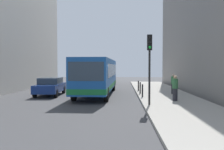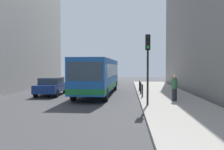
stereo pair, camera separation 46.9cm
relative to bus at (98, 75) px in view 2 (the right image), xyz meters
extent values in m
plane|color=#424244|center=(0.14, -3.94, -1.73)|extent=(80.00, 80.00, 0.00)
cube|color=#ADA89E|center=(5.54, -3.94, -1.65)|extent=(4.40, 40.00, 0.15)
cube|color=#19519E|center=(0.00, -0.11, 0.02)|extent=(2.80, 11.06, 2.50)
cube|color=#197238|center=(0.00, -0.11, -0.93)|extent=(2.82, 11.09, 0.36)
cube|color=#2D3D4C|center=(-0.15, -5.58, 0.37)|extent=(2.26, 0.12, 1.20)
cube|color=#2D3D4C|center=(0.01, 0.39, 0.37)|extent=(2.78, 9.47, 1.00)
cylinder|color=black|center=(1.02, -4.04, -1.23)|extent=(0.31, 1.01, 1.00)
cylinder|color=black|center=(-1.24, -3.97, -1.23)|extent=(0.31, 1.01, 1.00)
cylinder|color=black|center=(1.23, 3.76, -1.23)|extent=(0.31, 1.01, 1.00)
cylinder|color=black|center=(-1.02, 3.82, -1.23)|extent=(0.31, 1.01, 1.00)
cube|color=navy|center=(-3.89, -0.71, -1.09)|extent=(2.02, 4.48, 0.64)
cube|color=#2D3D4C|center=(-3.90, -0.56, -0.51)|extent=(1.72, 2.54, 0.52)
cylinder|color=black|center=(-3.00, -2.17, -1.41)|extent=(0.25, 0.65, 0.64)
cylinder|color=black|center=(-4.64, -2.25, -1.41)|extent=(0.25, 0.65, 0.64)
cylinder|color=black|center=(-3.15, 0.83, -1.41)|extent=(0.25, 0.65, 0.64)
cylinder|color=black|center=(-4.79, 0.75, -1.41)|extent=(0.25, 0.65, 0.64)
cube|color=black|center=(-0.02, 11.59, -1.09)|extent=(1.93, 4.45, 0.64)
cube|color=#2D3D4C|center=(-0.01, 11.74, -0.51)|extent=(1.67, 2.51, 0.52)
cylinder|color=black|center=(0.76, 10.06, -1.41)|extent=(0.24, 0.65, 0.64)
cylinder|color=black|center=(-0.88, 10.11, -1.41)|extent=(0.24, 0.65, 0.64)
cylinder|color=black|center=(0.85, 13.06, -1.41)|extent=(0.24, 0.65, 0.64)
cylinder|color=black|center=(-0.79, 13.11, -1.41)|extent=(0.24, 0.65, 0.64)
cylinder|color=black|center=(3.69, -6.30, 0.02)|extent=(0.12, 0.12, 3.20)
cube|color=black|center=(3.69, -6.30, 2.07)|extent=(0.28, 0.24, 0.90)
sphere|color=black|center=(3.69, -6.43, 2.35)|extent=(0.16, 0.16, 0.16)
sphere|color=black|center=(3.69, -6.43, 2.07)|extent=(0.16, 0.16, 0.16)
sphere|color=green|center=(3.69, -6.43, 1.79)|extent=(0.16, 0.16, 0.16)
cylinder|color=black|center=(3.59, -2.67, -1.10)|extent=(0.11, 0.11, 0.95)
cylinder|color=black|center=(3.59, -0.41, -1.10)|extent=(0.11, 0.11, 0.95)
cylinder|color=black|center=(3.59, 1.85, -1.10)|extent=(0.11, 0.11, 0.95)
cylinder|color=#26262D|center=(5.56, -4.57, -1.17)|extent=(0.32, 0.32, 0.82)
cylinder|color=#336B3F|center=(5.56, -4.57, -0.44)|extent=(0.38, 0.38, 0.63)
sphere|color=tan|center=(5.56, -4.57, -0.02)|extent=(0.22, 0.22, 0.22)
cylinder|color=#26262D|center=(6.30, -0.53, -1.17)|extent=(0.32, 0.32, 0.81)
cylinder|color=#336B3F|center=(6.30, -0.53, -0.45)|extent=(0.38, 0.38, 0.63)
sphere|color=beige|center=(6.30, -0.53, -0.03)|extent=(0.22, 0.22, 0.22)
camera|label=1|loc=(2.11, -20.43, 0.65)|focal=38.57mm
camera|label=2|loc=(2.58, -20.40, 0.65)|focal=38.57mm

